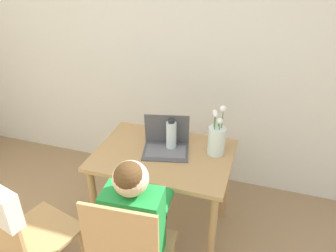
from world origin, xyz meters
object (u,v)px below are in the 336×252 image
Objects in this scene: water_bottle at (171,135)px; chair_spare at (13,223)px; person_seated at (137,217)px; flower_vase at (217,138)px; laptop at (166,142)px.

chair_spare is at bearing -126.26° from water_bottle.
chair_spare is 0.89× the size of person_seated.
person_seated is 0.76m from flower_vase.
laptop is 0.06m from water_bottle.
water_bottle is at bearing -93.98° from person_seated.
water_bottle is at bearing -173.26° from flower_vase.
person_seated reaches higher than laptop.
flower_vase is at bearing -118.39° from person_seated.
flower_vase reaches higher than person_seated.
person_seated is at bearing -89.74° from water_bottle.
person_seated reaches higher than water_bottle.
laptop is at bearing -91.29° from person_seated.
water_bottle is at bearing -111.38° from chair_spare.
laptop is 0.99× the size of flower_vase.
laptop reaches higher than water_bottle.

